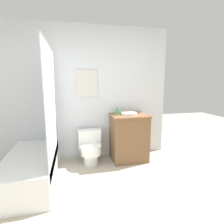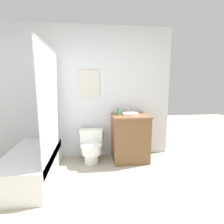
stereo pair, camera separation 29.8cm
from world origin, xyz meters
The scene contains 6 objects.
wall_back centered at (0.00, 2.09, 1.25)m, with size 3.34×0.07×2.50m.
shower_area centered at (-0.81, 1.36, 0.27)m, with size 0.69×1.42×1.98m.
toilet centered at (0.09, 1.81, 0.30)m, with size 0.43×0.51×0.59m.
vanity centered at (0.82, 1.78, 0.44)m, with size 0.68×0.54×0.87m.
sink centered at (0.82, 1.81, 0.90)m, with size 0.30×0.33×0.13m.
soap_bottle centered at (0.59, 1.79, 0.93)m, with size 0.05×0.05×0.13m.
Camera 2 is at (0.10, -1.30, 1.47)m, focal length 28.00 mm.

